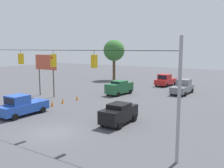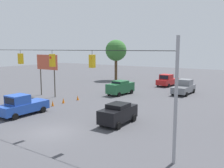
{
  "view_description": "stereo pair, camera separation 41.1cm",
  "coord_description": "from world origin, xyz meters",
  "px_view_note": "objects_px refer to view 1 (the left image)",
  "views": [
    {
      "loc": [
        -14.57,
        13.36,
        6.68
      ],
      "look_at": [
        -0.02,
        -8.56,
        2.91
      ],
      "focal_mm": 40.0,
      "sensor_mm": 36.0,
      "label": 1
    },
    {
      "loc": [
        -14.91,
        13.13,
        6.68
      ],
      "look_at": [
        -0.02,
        -8.56,
        2.91
      ],
      "focal_mm": 40.0,
      "sensor_mm": 36.0,
      "label": 2
    }
  ],
  "objects_px": {
    "pickup_truck_red_withflow_deep": "(166,80)",
    "traffic_cone_nearest": "(37,107)",
    "overhead_signal_span": "(54,76)",
    "pickup_truck_grey_oncoming_deep": "(183,87)",
    "traffic_cone_fourth": "(77,98)",
    "sedan_black_crossing_near": "(119,113)",
    "tree_horizon_left": "(114,51)",
    "sedan_green_withflow_far": "(119,87)",
    "traffic_cone_third": "(63,101)",
    "traffic_cone_second": "(52,103)",
    "roadside_billboard": "(46,66)",
    "pickup_truck_blue_parked_shoulder": "(22,106)"
  },
  "relations": [
    {
      "from": "overhead_signal_span",
      "to": "pickup_truck_grey_oncoming_deep",
      "type": "height_order",
      "value": "overhead_signal_span"
    },
    {
      "from": "traffic_cone_third",
      "to": "traffic_cone_fourth",
      "type": "bearing_deg",
      "value": -95.44
    },
    {
      "from": "pickup_truck_blue_parked_shoulder",
      "to": "traffic_cone_third",
      "type": "relative_size",
      "value": 7.49
    },
    {
      "from": "sedan_green_withflow_far",
      "to": "pickup_truck_grey_oncoming_deep",
      "type": "bearing_deg",
      "value": -142.36
    },
    {
      "from": "pickup_truck_grey_oncoming_deep",
      "to": "pickup_truck_blue_parked_shoulder",
      "type": "height_order",
      "value": "same"
    },
    {
      "from": "overhead_signal_span",
      "to": "traffic_cone_nearest",
      "type": "xyz_separation_m",
      "value": [
        6.99,
        -3.91,
        -4.17
      ]
    },
    {
      "from": "sedan_black_crossing_near",
      "to": "sedan_green_withflow_far",
      "type": "relative_size",
      "value": 0.91
    },
    {
      "from": "traffic_cone_second",
      "to": "traffic_cone_fourth",
      "type": "relative_size",
      "value": 1.0
    },
    {
      "from": "traffic_cone_nearest",
      "to": "roadside_billboard",
      "type": "height_order",
      "value": "roadside_billboard"
    },
    {
      "from": "traffic_cone_nearest",
      "to": "tree_horizon_left",
      "type": "bearing_deg",
      "value": -74.56
    },
    {
      "from": "sedan_black_crossing_near",
      "to": "traffic_cone_third",
      "type": "relative_size",
      "value": 6.18
    },
    {
      "from": "pickup_truck_blue_parked_shoulder",
      "to": "traffic_cone_second",
      "type": "relative_size",
      "value": 7.49
    },
    {
      "from": "traffic_cone_third",
      "to": "tree_horizon_left",
      "type": "distance_m",
      "value": 24.75
    },
    {
      "from": "pickup_truck_blue_parked_shoulder",
      "to": "roadside_billboard",
      "type": "relative_size",
      "value": 0.88
    },
    {
      "from": "traffic_cone_nearest",
      "to": "traffic_cone_fourth",
      "type": "xyz_separation_m",
      "value": [
        -0.24,
        -6.31,
        0.0
      ]
    },
    {
      "from": "sedan_black_crossing_near",
      "to": "traffic_cone_third",
      "type": "height_order",
      "value": "sedan_black_crossing_near"
    },
    {
      "from": "overhead_signal_span",
      "to": "roadside_billboard",
      "type": "relative_size",
      "value": 3.5
    },
    {
      "from": "pickup_truck_grey_oncoming_deep",
      "to": "tree_horizon_left",
      "type": "xyz_separation_m",
      "value": [
        17.51,
        -8.22,
        5.21
      ]
    },
    {
      "from": "pickup_truck_blue_parked_shoulder",
      "to": "traffic_cone_fourth",
      "type": "height_order",
      "value": "pickup_truck_blue_parked_shoulder"
    },
    {
      "from": "traffic_cone_nearest",
      "to": "traffic_cone_second",
      "type": "bearing_deg",
      "value": -93.31
    },
    {
      "from": "tree_horizon_left",
      "to": "traffic_cone_nearest",
      "type": "bearing_deg",
      "value": 105.44
    },
    {
      "from": "sedan_green_withflow_far",
      "to": "overhead_signal_span",
      "type": "bearing_deg",
      "value": 104.56
    },
    {
      "from": "sedan_black_crossing_near",
      "to": "traffic_cone_second",
      "type": "bearing_deg",
      "value": -7.95
    },
    {
      "from": "overhead_signal_span",
      "to": "traffic_cone_third",
      "type": "relative_size",
      "value": 29.7
    },
    {
      "from": "pickup_truck_red_withflow_deep",
      "to": "pickup_truck_blue_parked_shoulder",
      "type": "height_order",
      "value": "same"
    },
    {
      "from": "sedan_black_crossing_near",
      "to": "roadside_billboard",
      "type": "relative_size",
      "value": 0.73
    },
    {
      "from": "pickup_truck_red_withflow_deep",
      "to": "traffic_cone_second",
      "type": "bearing_deg",
      "value": 77.75
    },
    {
      "from": "pickup_truck_red_withflow_deep",
      "to": "pickup_truck_grey_oncoming_deep",
      "type": "distance_m",
      "value": 7.96
    },
    {
      "from": "sedan_green_withflow_far",
      "to": "traffic_cone_nearest",
      "type": "distance_m",
      "value": 13.14
    },
    {
      "from": "pickup_truck_grey_oncoming_deep",
      "to": "traffic_cone_third",
      "type": "distance_m",
      "value": 17.8
    },
    {
      "from": "sedan_black_crossing_near",
      "to": "traffic_cone_fourth",
      "type": "height_order",
      "value": "sedan_black_crossing_near"
    },
    {
      "from": "pickup_truck_red_withflow_deep",
      "to": "traffic_cone_nearest",
      "type": "xyz_separation_m",
      "value": [
        5.03,
        24.74,
        -0.63
      ]
    },
    {
      "from": "overhead_signal_span",
      "to": "pickup_truck_blue_parked_shoulder",
      "type": "distance_m",
      "value": 7.55
    },
    {
      "from": "overhead_signal_span",
      "to": "tree_horizon_left",
      "type": "distance_m",
      "value": 33.98
    },
    {
      "from": "pickup_truck_red_withflow_deep",
      "to": "tree_horizon_left",
      "type": "height_order",
      "value": "tree_horizon_left"
    },
    {
      "from": "traffic_cone_second",
      "to": "sedan_black_crossing_near",
      "type": "bearing_deg",
      "value": 172.05
    },
    {
      "from": "sedan_green_withflow_far",
      "to": "sedan_black_crossing_near",
      "type": "bearing_deg",
      "value": 121.76
    },
    {
      "from": "sedan_black_crossing_near",
      "to": "sedan_green_withflow_far",
      "type": "height_order",
      "value": "sedan_green_withflow_far"
    },
    {
      "from": "pickup_truck_red_withflow_deep",
      "to": "traffic_cone_nearest",
      "type": "relative_size",
      "value": 7.61
    },
    {
      "from": "pickup_truck_grey_oncoming_deep",
      "to": "tree_horizon_left",
      "type": "bearing_deg",
      "value": -25.15
    },
    {
      "from": "pickup_truck_grey_oncoming_deep",
      "to": "traffic_cone_third",
      "type": "relative_size",
      "value": 7.68
    },
    {
      "from": "roadside_billboard",
      "to": "pickup_truck_blue_parked_shoulder",
      "type": "bearing_deg",
      "value": 124.28
    },
    {
      "from": "pickup_truck_red_withflow_deep",
      "to": "tree_horizon_left",
      "type": "bearing_deg",
      "value": -9.52
    },
    {
      "from": "sedan_black_crossing_near",
      "to": "tree_horizon_left",
      "type": "height_order",
      "value": "tree_horizon_left"
    },
    {
      "from": "pickup_truck_grey_oncoming_deep",
      "to": "traffic_cone_third",
      "type": "bearing_deg",
      "value": 55.45
    },
    {
      "from": "traffic_cone_second",
      "to": "traffic_cone_third",
      "type": "height_order",
      "value": "same"
    },
    {
      "from": "pickup_truck_grey_oncoming_deep",
      "to": "traffic_cone_fourth",
      "type": "bearing_deg",
      "value": 51.25
    },
    {
      "from": "tree_horizon_left",
      "to": "traffic_cone_fourth",
      "type": "bearing_deg",
      "value": 110.45
    },
    {
      "from": "sedan_black_crossing_near",
      "to": "roadside_billboard",
      "type": "height_order",
      "value": "roadside_billboard"
    },
    {
      "from": "sedan_black_crossing_near",
      "to": "roadside_billboard",
      "type": "xyz_separation_m",
      "value": [
        15.34,
        -5.39,
        3.35
      ]
    }
  ]
}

